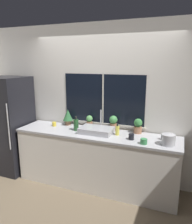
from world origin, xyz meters
TOP-DOWN VIEW (x-y plane):
  - ground_plane at (0.00, 0.00)m, footprint 14.00×14.00m
  - wall_back at (0.00, 0.69)m, footprint 8.00×0.09m
  - wall_left at (-2.43, 1.50)m, footprint 0.06×7.00m
  - counter at (0.00, 0.31)m, footprint 2.69×0.65m
  - refrigerator at (-1.77, 0.27)m, footprint 0.75×0.73m
  - sink at (0.01, 0.32)m, footprint 0.53×0.40m
  - potted_plant_far_left at (-0.64, 0.55)m, footprint 0.18×0.18m
  - potted_plant_center_left at (-0.21, 0.55)m, footprint 0.11×0.11m
  - potted_plant_center_right at (0.22, 0.55)m, footprint 0.14×0.14m
  - potted_plant_far_right at (0.64, 0.55)m, footprint 0.13×0.13m
  - soap_bottle at (0.36, 0.34)m, footprint 0.06×0.06m
  - bottle_tall at (-0.35, 0.31)m, footprint 0.08×0.08m
  - mug_green at (0.81, 0.11)m, footprint 0.10×0.10m
  - mug_yellow at (-0.83, 0.39)m, footprint 0.07×0.07m
  - mug_grey at (1.06, 0.38)m, footprint 0.08×0.08m
  - mug_black at (0.61, 0.22)m, footprint 0.08×0.08m
  - kettle at (1.13, 0.19)m, footprint 0.19×0.19m

SIDE VIEW (x-z plane):
  - ground_plane at x=0.00m, z-range 0.00..0.00m
  - counter at x=0.00m, z-range 0.00..0.93m
  - refrigerator at x=-1.77m, z-range 0.00..1.80m
  - mug_yellow at x=-0.83m, z-range 0.93..1.01m
  - mug_green at x=0.81m, z-range 0.93..1.01m
  - mug_black at x=0.61m, z-range 0.93..1.02m
  - sink at x=0.01m, z-range 0.81..1.15m
  - mug_grey at x=1.06m, z-range 0.93..1.03m
  - soap_bottle at x=0.36m, z-range 0.92..1.10m
  - kettle at x=1.13m, z-range 0.93..1.10m
  - bottle_tall at x=-0.35m, z-range 0.91..1.16m
  - potted_plant_center_left at x=-0.21m, z-range 0.93..1.15m
  - potted_plant_far_right at x=0.64m, z-range 0.94..1.18m
  - potted_plant_center_right at x=0.22m, z-range 0.94..1.19m
  - potted_plant_far_left at x=-0.64m, z-range 0.96..1.25m
  - wall_left at x=-2.43m, z-range 0.00..2.70m
  - wall_back at x=0.00m, z-range 0.00..2.70m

